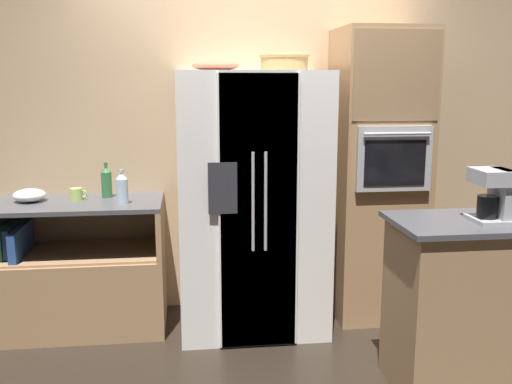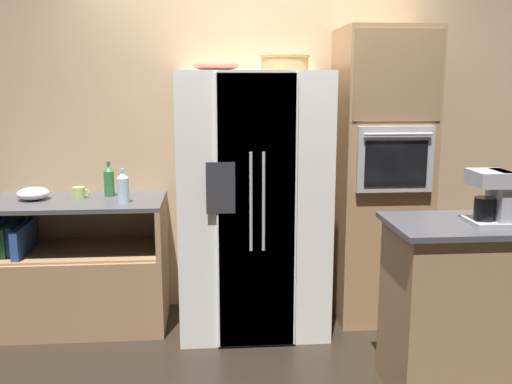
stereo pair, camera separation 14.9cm
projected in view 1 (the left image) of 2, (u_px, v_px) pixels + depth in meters
ground_plane at (259, 327)px, 4.05m from camera, size 20.00×20.00×0.00m
wall_back at (250, 124)px, 4.28m from camera, size 12.00×0.06×2.80m
counter_left at (76, 282)px, 3.99m from camera, size 1.21×0.63×0.91m
refrigerator at (252, 202)px, 3.95m from camera, size 1.00×0.82×1.79m
wall_oven at (378, 176)px, 4.13m from camera, size 0.63×0.66×2.08m
island_counter at (461, 305)px, 3.18m from camera, size 0.80×0.57×0.98m
wicker_basket at (284, 62)px, 3.79m from camera, size 0.33×0.33×0.11m
fruit_bowl at (216, 66)px, 3.77m from camera, size 0.31×0.31×0.07m
bottle_tall at (106, 182)px, 4.01m from camera, size 0.07×0.07×0.25m
bottle_short at (122, 188)px, 3.79m from camera, size 0.08×0.08×0.23m
mug at (77, 194)px, 3.93m from camera, size 0.12×0.08×0.08m
mixing_bowl at (29, 195)px, 3.88m from camera, size 0.22×0.22×0.09m
coffee_maker at (495, 193)px, 3.01m from camera, size 0.18×0.22×0.29m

